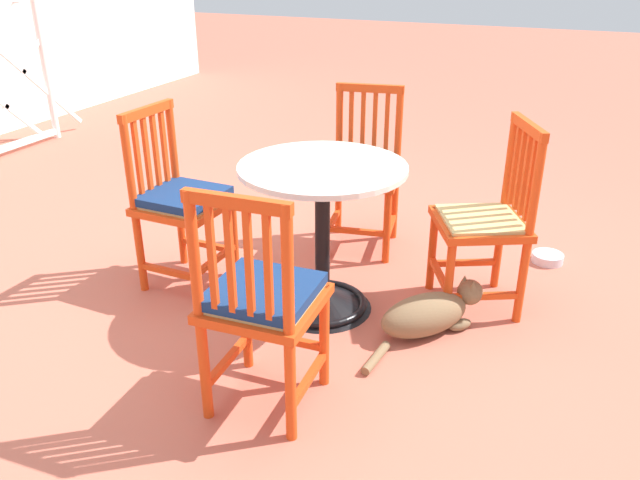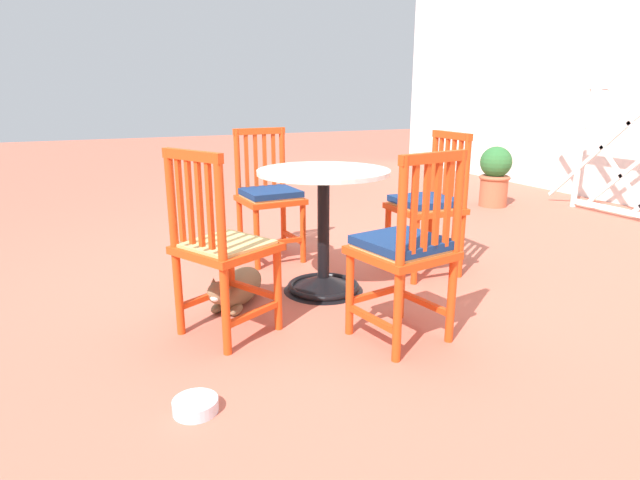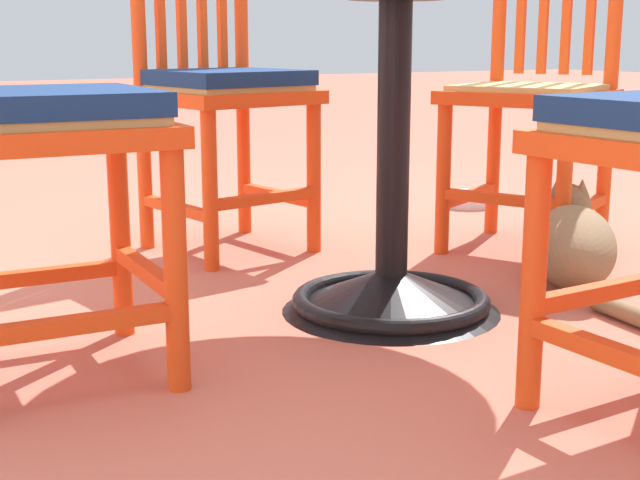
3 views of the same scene
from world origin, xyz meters
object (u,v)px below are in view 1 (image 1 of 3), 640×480
(orange_chair_tucked_in, at_px, (486,223))
(pet_water_bowl, at_px, (548,258))
(orange_chair_facing_out, at_px, (363,173))
(tabby_cat, at_px, (431,313))
(orange_chair_by_planter, at_px, (262,302))
(cafe_table, at_px, (322,255))
(orange_chair_at_corner, at_px, (181,202))

(orange_chair_tucked_in, relative_size, pet_water_bowl, 5.36)
(orange_chair_facing_out, relative_size, pet_water_bowl, 5.36)
(orange_chair_tucked_in, height_order, pet_water_bowl, orange_chair_tucked_in)
(orange_chair_facing_out, height_order, pet_water_bowl, orange_chair_facing_out)
(orange_chair_tucked_in, xyz_separation_m, tabby_cat, (-0.33, 0.15, -0.34))
(orange_chair_by_planter, bearing_deg, orange_chair_facing_out, 5.47)
(cafe_table, bearing_deg, orange_chair_by_planter, -174.19)
(cafe_table, relative_size, tabby_cat, 1.14)
(orange_chair_tucked_in, relative_size, tabby_cat, 1.37)
(orange_chair_by_planter, distance_m, tabby_cat, 0.94)
(cafe_table, xyz_separation_m, orange_chair_facing_out, (0.75, 0.07, 0.16))
(orange_chair_at_corner, xyz_separation_m, orange_chair_tucked_in, (0.36, -1.44, -0.01))
(orange_chair_by_planter, relative_size, pet_water_bowl, 5.36)
(cafe_table, relative_size, orange_chair_facing_out, 0.83)
(cafe_table, height_order, tabby_cat, cafe_table)
(orange_chair_at_corner, height_order, tabby_cat, orange_chair_at_corner)
(orange_chair_facing_out, xyz_separation_m, orange_chair_tucked_in, (-0.42, -0.76, -0.01))
(orange_chair_at_corner, relative_size, pet_water_bowl, 5.36)
(cafe_table, bearing_deg, orange_chair_at_corner, 92.22)
(pet_water_bowl, bearing_deg, tabby_cat, 155.54)
(orange_chair_tucked_in, distance_m, tabby_cat, 0.50)
(orange_chair_facing_out, xyz_separation_m, pet_water_bowl, (0.19, -1.03, -0.42))
(orange_chair_tucked_in, bearing_deg, tabby_cat, 155.71)
(tabby_cat, xyz_separation_m, pet_water_bowl, (0.94, -0.43, -0.07))
(pet_water_bowl, bearing_deg, cafe_table, 134.30)
(orange_chair_by_planter, distance_m, pet_water_bowl, 1.95)
(orange_chair_facing_out, height_order, orange_chair_by_planter, same)
(cafe_table, xyz_separation_m, orange_chair_tucked_in, (0.33, -0.69, 0.15))
(orange_chair_at_corner, relative_size, orange_chair_tucked_in, 1.00)
(orange_chair_at_corner, height_order, pet_water_bowl, orange_chair_at_corner)
(tabby_cat, bearing_deg, pet_water_bowl, -24.46)
(tabby_cat, bearing_deg, orange_chair_tucked_in, -24.29)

